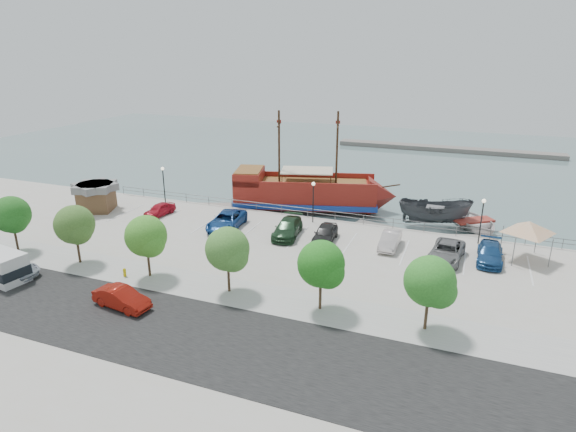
% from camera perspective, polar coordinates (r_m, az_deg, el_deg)
% --- Properties ---
extents(ground, '(160.00, 160.00, 0.00)m').
position_cam_1_polar(ground, '(44.37, 0.27, -4.61)').
color(ground, slate).
extents(land_slab, '(100.00, 58.00, 1.20)m').
position_cam_1_polar(land_slab, '(28.31, -16.07, -19.84)').
color(land_slab, '#ABA396').
rests_on(land_slab, ground).
extents(street, '(100.00, 8.00, 0.04)m').
position_cam_1_polar(street, '(31.23, -10.58, -13.90)').
color(street, black).
rests_on(street, land_slab).
extents(sidewalk, '(100.00, 4.00, 0.05)m').
position_cam_1_polar(sidewalk, '(35.70, -5.53, -9.13)').
color(sidewalk, '#979797').
rests_on(sidewalk, land_slab).
extents(seawall_railing, '(50.00, 0.06, 1.00)m').
position_cam_1_polar(seawall_railing, '(50.69, 3.42, 0.30)').
color(seawall_railing, '#5D5E5F').
rests_on(seawall_railing, land_slab).
extents(far_shore, '(40.00, 3.00, 0.80)m').
position_cam_1_polar(far_shore, '(94.68, 18.25, 7.56)').
color(far_shore, '#6B635C').
rests_on(far_shore, ground).
extents(pirate_ship, '(19.37, 9.93, 11.99)m').
position_cam_1_polar(pirate_ship, '(56.05, 3.44, 2.67)').
color(pirate_ship, maroon).
rests_on(pirate_ship, ground).
extents(patrol_boat, '(7.85, 4.00, 2.90)m').
position_cam_1_polar(patrol_boat, '(52.93, 16.98, 0.21)').
color(patrol_boat, '#404347').
rests_on(patrol_boat, ground).
extents(speedboat, '(7.82, 8.33, 1.40)m').
position_cam_1_polar(speedboat, '(53.57, 21.12, -0.89)').
color(speedboat, silver).
rests_on(speedboat, ground).
extents(dock_west, '(7.09, 4.17, 0.39)m').
position_cam_1_polar(dock_west, '(57.94, -9.65, 1.10)').
color(dock_west, gray).
rests_on(dock_west, ground).
extents(dock_mid, '(6.82, 3.36, 0.37)m').
position_cam_1_polar(dock_mid, '(50.91, 11.37, -1.57)').
color(dock_mid, slate).
rests_on(dock_mid, ground).
extents(dock_east, '(6.78, 3.74, 0.37)m').
position_cam_1_polar(dock_east, '(50.35, 19.88, -2.62)').
color(dock_east, gray).
rests_on(dock_east, ground).
extents(shed, '(4.86, 4.86, 3.07)m').
position_cam_1_polar(shed, '(56.87, -21.78, 2.21)').
color(shed, brown).
rests_on(shed, land_slab).
extents(canopy_tent, '(5.83, 5.83, 3.92)m').
position_cam_1_polar(canopy_tent, '(44.52, 26.72, -0.57)').
color(canopy_tent, slate).
rests_on(canopy_tent, land_slab).
extents(street_van, '(5.17, 2.76, 1.38)m').
position_cam_1_polar(street_van, '(43.62, -30.27, -5.40)').
color(street_van, '#9FA7B5').
rests_on(street_van, street).
extents(street_sedan, '(4.47, 2.06, 1.42)m').
position_cam_1_polar(street_sedan, '(35.40, -19.12, -9.17)').
color(street_sedan, '#99170C').
rests_on(street_sedan, street).
extents(fire_hydrant, '(0.25, 0.25, 0.73)m').
position_cam_1_polar(fire_hydrant, '(39.94, -18.80, -6.31)').
color(fire_hydrant, '#C3A709').
rests_on(fire_hydrant, sidewalk).
extents(lamp_post_left, '(0.36, 0.36, 4.28)m').
position_cam_1_polar(lamp_post_left, '(56.78, -14.56, 4.32)').
color(lamp_post_left, black).
rests_on(lamp_post_left, land_slab).
extents(lamp_post_mid, '(0.36, 0.36, 4.28)m').
position_cam_1_polar(lamp_post_mid, '(48.77, 3.01, 2.52)').
color(lamp_post_mid, black).
rests_on(lamp_post_mid, land_slab).
extents(lamp_post_right, '(0.36, 0.36, 4.28)m').
position_cam_1_polar(lamp_post_right, '(46.60, 22.03, 0.31)').
color(lamp_post_right, black).
rests_on(lamp_post_right, land_slab).
extents(tree_a, '(3.30, 3.20, 5.00)m').
position_cam_1_polar(tree_a, '(47.75, -29.90, 0.00)').
color(tree_a, '#473321').
rests_on(tree_a, sidewalk).
extents(tree_b, '(3.30, 3.20, 5.00)m').
position_cam_1_polar(tree_b, '(42.67, -23.89, -1.11)').
color(tree_b, '#473321').
rests_on(tree_b, sidewalk).
extents(tree_c, '(3.30, 3.20, 5.00)m').
position_cam_1_polar(tree_c, '(38.20, -16.36, -2.48)').
color(tree_c, '#473321').
rests_on(tree_c, sidewalk).
extents(tree_d, '(3.30, 3.20, 5.00)m').
position_cam_1_polar(tree_d, '(34.58, -7.03, -4.12)').
color(tree_d, '#473321').
rests_on(tree_d, sidewalk).
extents(tree_e, '(3.30, 3.20, 5.00)m').
position_cam_1_polar(tree_e, '(32.10, 4.14, -5.93)').
color(tree_e, '#473321').
rests_on(tree_e, sidewalk).
extents(tree_f, '(3.30, 3.20, 5.00)m').
position_cam_1_polar(tree_f, '(31.03, 16.69, -7.67)').
color(tree_f, '#473321').
rests_on(tree_f, sidewalk).
extents(parked_car_a, '(2.01, 4.06, 1.33)m').
position_cam_1_polar(parked_car_a, '(53.27, -14.98, 0.76)').
color(parked_car_a, '#B01424').
rests_on(parked_car_a, land_slab).
extents(parked_car_c, '(3.39, 6.13, 1.63)m').
position_cam_1_polar(parked_car_c, '(48.07, -7.28, -0.53)').
color(parked_car_c, navy).
rests_on(parked_car_c, land_slab).
extents(parked_car_d, '(2.90, 5.65, 1.57)m').
position_cam_1_polar(parked_car_d, '(45.75, -0.05, -1.44)').
color(parked_car_d, '#1C3A21').
rests_on(parked_car_d, land_slab).
extents(parked_car_e, '(2.19, 4.72, 1.56)m').
position_cam_1_polar(parked_car_e, '(44.58, 4.42, -2.07)').
color(parked_car_e, black).
rests_on(parked_car_e, land_slab).
extents(parked_car_f, '(1.54, 4.29, 1.41)m').
position_cam_1_polar(parked_car_f, '(44.05, 12.00, -2.83)').
color(parked_car_f, beige).
rests_on(parked_car_f, land_slab).
extents(parked_car_g, '(3.06, 5.65, 1.50)m').
position_cam_1_polar(parked_car_g, '(42.75, 18.28, -4.03)').
color(parked_car_g, slate).
rests_on(parked_car_g, land_slab).
extents(parked_car_h, '(2.11, 5.02, 1.45)m').
position_cam_1_polar(parked_car_h, '(43.76, 22.81, -4.09)').
color(parked_car_h, navy).
rests_on(parked_car_h, land_slab).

